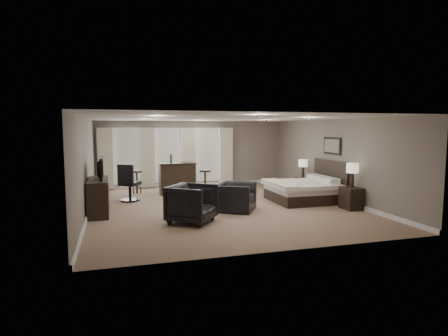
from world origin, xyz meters
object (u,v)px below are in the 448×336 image
object	(u,v)px
lamp_near	(352,175)
bar_stool_right	(205,182)
dresser	(99,197)
armchair_far	(192,202)
desk_chair	(130,182)
nightstand_near	(351,198)
tv	(98,177)
bar_counter	(177,178)
armchair_near	(235,192)
bar_stool_left	(137,182)
lamp_far	(303,169)
nightstand_far	(303,185)
bed	(300,181)

from	to	relation	value
lamp_near	bar_stool_right	distance (m)	5.10
dresser	armchair_far	world-z (taller)	armchair_far
bar_stool_right	desk_chair	world-z (taller)	desk_chair
nightstand_near	tv	size ratio (longest dim) A/B	0.62
lamp_near	armchair_far	size ratio (longest dim) A/B	0.67
nightstand_near	bar_counter	distance (m)	5.88
armchair_near	tv	bearing A→B (deg)	112.31
lamp_near	bar_stool_left	world-z (taller)	lamp_near
lamp_far	armchair_near	bearing A→B (deg)	-147.19
armchair_far	bar_stool_right	xyz separation A→B (m)	(1.27, 3.99, -0.10)
bar_stool_left	nightstand_far	bearing A→B (deg)	-14.68
dresser	tv	world-z (taller)	tv
nightstand_near	bar_stool_left	distance (m)	7.24
dresser	bar_counter	bearing A→B (deg)	44.75
lamp_near	armchair_near	bearing A→B (deg)	165.92
bed	bar_stool_left	world-z (taller)	bed
tv	bar_counter	world-z (taller)	bar_counter
armchair_near	armchair_far	distance (m)	1.78
lamp_near	nightstand_far	bearing A→B (deg)	90.00
nightstand_near	lamp_far	bearing A→B (deg)	90.00
dresser	nightstand_near	bearing A→B (deg)	-11.47
nightstand_far	tv	bearing A→B (deg)	-167.81
tv	nightstand_far	bearing A→B (deg)	-77.81
tv	bar_stool_right	xyz separation A→B (m)	(3.51, 2.35, -0.60)
bed	armchair_near	distance (m)	2.44
desk_chair	lamp_near	bearing A→B (deg)	-174.74
bed	lamp_near	distance (m)	1.73
armchair_far	bar_counter	distance (m)	4.17
nightstand_far	lamp_far	distance (m)	0.60
armchair_far	bar_stool_left	distance (m)	4.76
nightstand_near	armchair_far	size ratio (longest dim) A/B	0.60
armchair_near	bar_stool_left	distance (m)	4.38
dresser	nightstand_far	bearing A→B (deg)	12.19
desk_chair	armchair_near	bearing A→B (deg)	173.54
bar_counter	bar_stool_left	size ratio (longest dim) A/B	1.56
nightstand_near	lamp_near	distance (m)	0.66
lamp_near	tv	world-z (taller)	lamp_near
nightstand_near	nightstand_far	world-z (taller)	nightstand_near
lamp_near	bar_counter	bearing A→B (deg)	138.16
bar_stool_right	dresser	bearing A→B (deg)	-146.22
desk_chair	tv	bearing A→B (deg)	93.20
lamp_far	desk_chair	xyz separation A→B (m)	(-6.04, 0.12, -0.27)
lamp_near	dresser	world-z (taller)	lamp_near
bed	bar_stool_right	bearing A→B (deg)	137.57
nightstand_near	lamp_near	bearing A→B (deg)	0.00
bed	armchair_far	xyz separation A→B (m)	(-3.79, -1.68, -0.12)
armchair_far	bar_stool_left	xyz separation A→B (m)	(-1.06, 4.64, -0.11)
dresser	armchair_near	xyz separation A→B (m)	(3.68, -0.59, 0.04)
dresser	bar_stool_left	distance (m)	3.22
tv	lamp_near	bearing A→B (deg)	-101.47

